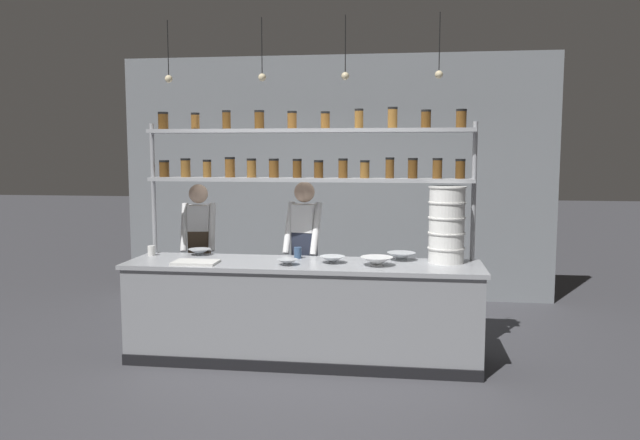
{
  "coord_description": "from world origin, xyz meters",
  "views": [
    {
      "loc": [
        0.92,
        -5.58,
        1.94
      ],
      "look_at": [
        0.13,
        0.2,
        1.29
      ],
      "focal_mm": 35.0,
      "sensor_mm": 36.0,
      "label": 1
    }
  ],
  "objects_px": {
    "prep_bowl_near_right": "(332,260)",
    "container_stack": "(447,225)",
    "chef_left": "(199,248)",
    "prep_bowl_far_left": "(401,256)",
    "chef_center": "(304,251)",
    "cutting_board": "(196,262)",
    "spice_shelf_unit": "(308,160)",
    "serving_cup_by_board": "(151,251)",
    "prep_bowl_center_front": "(377,261)",
    "prep_bowl_center_back": "(200,252)",
    "serving_cup_front": "(298,253)",
    "prep_bowl_near_left": "(287,262)"
  },
  "relations": [
    {
      "from": "prep_bowl_center_front",
      "to": "prep_bowl_far_left",
      "type": "height_order",
      "value": "prep_bowl_center_front"
    },
    {
      "from": "chef_center",
      "to": "cutting_board",
      "type": "xyz_separation_m",
      "value": [
        -0.88,
        -0.77,
        -0.01
      ]
    },
    {
      "from": "prep_bowl_center_back",
      "to": "serving_cup_front",
      "type": "bearing_deg",
      "value": -3.51
    },
    {
      "from": "prep_bowl_center_front",
      "to": "prep_bowl_center_back",
      "type": "relative_size",
      "value": 1.32
    },
    {
      "from": "prep_bowl_near_right",
      "to": "container_stack",
      "type": "bearing_deg",
      "value": 9.11
    },
    {
      "from": "prep_bowl_near_right",
      "to": "prep_bowl_far_left",
      "type": "height_order",
      "value": "prep_bowl_far_left"
    },
    {
      "from": "prep_bowl_near_right",
      "to": "serving_cup_front",
      "type": "xyz_separation_m",
      "value": [
        -0.36,
        0.2,
        0.02
      ]
    },
    {
      "from": "container_stack",
      "to": "prep_bowl_near_right",
      "type": "relative_size",
      "value": 3.01
    },
    {
      "from": "cutting_board",
      "to": "prep_bowl_far_left",
      "type": "relative_size",
      "value": 1.5
    },
    {
      "from": "spice_shelf_unit",
      "to": "prep_bowl_center_back",
      "type": "height_order",
      "value": "spice_shelf_unit"
    },
    {
      "from": "chef_center",
      "to": "prep_bowl_near_left",
      "type": "relative_size",
      "value": 8.54
    },
    {
      "from": "chef_center",
      "to": "container_stack",
      "type": "relative_size",
      "value": 2.33
    },
    {
      "from": "cutting_board",
      "to": "prep_bowl_near_right",
      "type": "height_order",
      "value": "prep_bowl_near_right"
    },
    {
      "from": "chef_left",
      "to": "cutting_board",
      "type": "xyz_separation_m",
      "value": [
        0.28,
        -0.95,
        0.02
      ]
    },
    {
      "from": "spice_shelf_unit",
      "to": "prep_bowl_far_left",
      "type": "height_order",
      "value": "spice_shelf_unit"
    },
    {
      "from": "prep_bowl_near_left",
      "to": "serving_cup_by_board",
      "type": "relative_size",
      "value": 1.99
    },
    {
      "from": "cutting_board",
      "to": "prep_bowl_center_front",
      "type": "distance_m",
      "value": 1.64
    },
    {
      "from": "container_stack",
      "to": "prep_bowl_far_left",
      "type": "xyz_separation_m",
      "value": [
        -0.41,
        0.07,
        -0.32
      ]
    },
    {
      "from": "prep_bowl_center_front",
      "to": "serving_cup_front",
      "type": "relative_size",
      "value": 2.73
    },
    {
      "from": "spice_shelf_unit",
      "to": "cutting_board",
      "type": "distance_m",
      "value": 1.43
    },
    {
      "from": "chef_left",
      "to": "chef_center",
      "type": "relative_size",
      "value": 0.97
    },
    {
      "from": "prep_bowl_near_left",
      "to": "prep_bowl_near_right",
      "type": "relative_size",
      "value": 0.82
    },
    {
      "from": "cutting_board",
      "to": "prep_bowl_center_front",
      "type": "height_order",
      "value": "prep_bowl_center_front"
    },
    {
      "from": "serving_cup_by_board",
      "to": "prep_bowl_near_right",
      "type": "bearing_deg",
      "value": -5.38
    },
    {
      "from": "chef_left",
      "to": "chef_center",
      "type": "height_order",
      "value": "chef_center"
    },
    {
      "from": "prep_bowl_center_back",
      "to": "prep_bowl_near_right",
      "type": "relative_size",
      "value": 0.95
    },
    {
      "from": "spice_shelf_unit",
      "to": "chef_center",
      "type": "bearing_deg",
      "value": 107.42
    },
    {
      "from": "chef_left",
      "to": "prep_bowl_far_left",
      "type": "xyz_separation_m",
      "value": [
        2.14,
        -0.51,
        0.05
      ]
    },
    {
      "from": "serving_cup_front",
      "to": "serving_cup_by_board",
      "type": "height_order",
      "value": "serving_cup_front"
    },
    {
      "from": "container_stack",
      "to": "serving_cup_front",
      "type": "height_order",
      "value": "container_stack"
    },
    {
      "from": "prep_bowl_near_left",
      "to": "prep_bowl_center_front",
      "type": "height_order",
      "value": "prep_bowl_center_front"
    },
    {
      "from": "chef_left",
      "to": "serving_cup_front",
      "type": "bearing_deg",
      "value": -35.28
    },
    {
      "from": "container_stack",
      "to": "serving_cup_front",
      "type": "xyz_separation_m",
      "value": [
        -1.39,
        0.04,
        -0.3
      ]
    },
    {
      "from": "prep_bowl_near_right",
      "to": "cutting_board",
      "type": "bearing_deg",
      "value": -170.77
    },
    {
      "from": "prep_bowl_near_left",
      "to": "spice_shelf_unit",
      "type": "bearing_deg",
      "value": 75.96
    },
    {
      "from": "chef_center",
      "to": "serving_cup_front",
      "type": "xyz_separation_m",
      "value": [
        -0.01,
        -0.36,
        0.04
      ]
    },
    {
      "from": "chef_left",
      "to": "chef_center",
      "type": "bearing_deg",
      "value": -18.96
    },
    {
      "from": "container_stack",
      "to": "prep_bowl_near_right",
      "type": "height_order",
      "value": "container_stack"
    },
    {
      "from": "prep_bowl_far_left",
      "to": "serving_cup_front",
      "type": "distance_m",
      "value": 0.98
    },
    {
      "from": "spice_shelf_unit",
      "to": "prep_bowl_near_right",
      "type": "bearing_deg",
      "value": -49.56
    },
    {
      "from": "prep_bowl_center_front",
      "to": "cutting_board",
      "type": "bearing_deg",
      "value": -175.82
    },
    {
      "from": "cutting_board",
      "to": "prep_bowl_far_left",
      "type": "xyz_separation_m",
      "value": [
        1.86,
        0.44,
        0.02
      ]
    },
    {
      "from": "spice_shelf_unit",
      "to": "serving_cup_by_board",
      "type": "distance_m",
      "value": 1.78
    },
    {
      "from": "container_stack",
      "to": "prep_bowl_near_left",
      "type": "bearing_deg",
      "value": -167.4
    },
    {
      "from": "spice_shelf_unit",
      "to": "prep_bowl_near_left",
      "type": "bearing_deg",
      "value": -104.04
    },
    {
      "from": "prep_bowl_center_front",
      "to": "serving_cup_by_board",
      "type": "bearing_deg",
      "value": 173.55
    },
    {
      "from": "chef_center",
      "to": "prep_bowl_far_left",
      "type": "bearing_deg",
      "value": -7.2
    },
    {
      "from": "chef_left",
      "to": "container_stack",
      "type": "height_order",
      "value": "container_stack"
    },
    {
      "from": "prep_bowl_near_right",
      "to": "serving_cup_by_board",
      "type": "height_order",
      "value": "serving_cup_by_board"
    },
    {
      "from": "cutting_board",
      "to": "prep_bowl_center_back",
      "type": "xyz_separation_m",
      "value": [
        -0.12,
        0.47,
        0.02
      ]
    }
  ]
}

